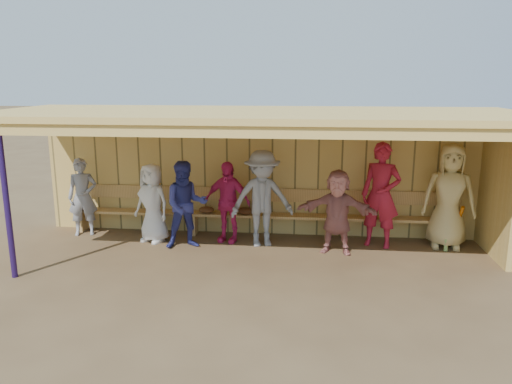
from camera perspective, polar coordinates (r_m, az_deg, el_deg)
ground at (r=8.84m, az=-0.24°, el=-7.16°), size 90.00×90.00×0.00m
player_a at (r=10.31m, az=-19.18°, el=-0.53°), size 0.64×0.52×1.53m
player_b at (r=9.53m, az=-11.76°, el=-1.24°), size 0.86×0.73×1.49m
player_c at (r=9.08m, az=-8.01°, el=-1.46°), size 0.93×0.82×1.60m
player_d at (r=9.34m, az=-3.30°, el=-1.14°), size 0.96×0.58×1.54m
player_e at (r=9.08m, az=0.71°, el=-0.75°), size 1.29×0.95×1.77m
player_f at (r=8.84m, az=9.25°, el=-2.24°), size 1.44×0.66×1.49m
player_g at (r=9.30m, az=14.06°, el=-0.35°), size 0.81×0.66×1.92m
player_h at (r=9.64m, az=21.20°, el=-0.45°), size 1.01×0.74×1.90m
dugout_structure at (r=9.05m, az=2.68°, el=4.40°), size 8.80×3.20×2.50m
bench at (r=9.74m, az=0.48°, el=-2.00°), size 7.60×0.34×0.93m
dugout_equipment at (r=9.72m, az=-3.82°, el=-2.29°), size 7.40×0.62×0.80m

